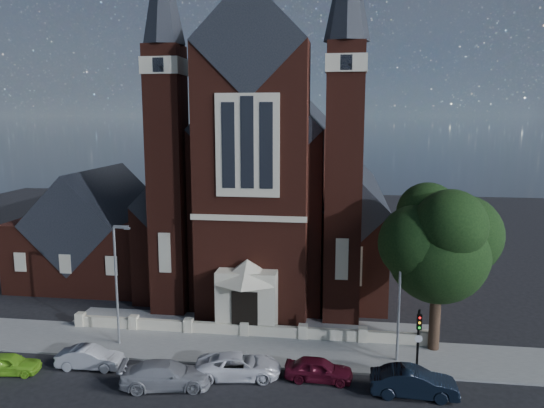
% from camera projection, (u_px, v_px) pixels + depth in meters
% --- Properties ---
extents(ground, '(120.00, 120.00, 0.00)m').
position_uv_depth(ground, '(264.00, 295.00, 44.79)').
color(ground, black).
rests_on(ground, ground).
extents(pavement_strip, '(60.00, 5.00, 0.12)m').
position_uv_depth(pavement_strip, '(239.00, 349.00, 34.53)').
color(pavement_strip, slate).
rests_on(pavement_strip, ground).
extents(forecourt_paving, '(26.00, 3.00, 0.14)m').
position_uv_depth(forecourt_paving, '(250.00, 325.00, 38.44)').
color(forecourt_paving, slate).
rests_on(forecourt_paving, ground).
extents(forecourt_wall, '(24.00, 0.40, 0.90)m').
position_uv_depth(forecourt_wall, '(245.00, 336.00, 36.48)').
color(forecourt_wall, beige).
rests_on(forecourt_wall, ground).
extents(church, '(20.01, 34.90, 29.20)m').
position_uv_depth(church, '(276.00, 187.00, 51.20)').
color(church, '#441B12').
rests_on(church, ground).
extents(parish_hall, '(12.00, 12.20, 10.24)m').
position_uv_depth(parish_hall, '(98.00, 235.00, 49.22)').
color(parish_hall, '#441B12').
rests_on(parish_hall, ground).
extents(street_tree, '(6.40, 6.60, 10.70)m').
position_uv_depth(street_tree, '(441.00, 247.00, 32.87)').
color(street_tree, black).
rests_on(street_tree, ground).
extents(street_lamp_left, '(1.16, 0.22, 8.09)m').
position_uv_depth(street_lamp_left, '(117.00, 278.00, 34.35)').
color(street_lamp_left, gray).
rests_on(street_lamp_left, ground).
extents(street_lamp_right, '(1.16, 0.22, 8.09)m').
position_uv_depth(street_lamp_right, '(401.00, 290.00, 31.93)').
color(street_lamp_right, gray).
rests_on(street_lamp_right, ground).
extents(traffic_signal, '(0.28, 0.42, 4.00)m').
position_uv_depth(traffic_signal, '(419.00, 333.00, 30.60)').
color(traffic_signal, black).
rests_on(traffic_signal, ground).
extents(car_lime_van, '(3.75, 1.96, 1.22)m').
position_uv_depth(car_lime_van, '(9.00, 364.00, 31.09)').
color(car_lime_van, '#82CE29').
rests_on(car_lime_van, ground).
extents(car_silver_a, '(3.98, 1.55, 1.29)m').
position_uv_depth(car_silver_a, '(90.00, 358.00, 31.81)').
color(car_silver_a, '#9B9DA2').
rests_on(car_silver_a, ground).
extents(car_silver_b, '(5.34, 2.99, 1.46)m').
position_uv_depth(car_silver_b, '(166.00, 375.00, 29.52)').
color(car_silver_b, gray).
rests_on(car_silver_b, ground).
extents(car_white_suv, '(5.22, 2.98, 1.37)m').
position_uv_depth(car_white_suv, '(239.00, 366.00, 30.70)').
color(car_white_suv, white).
rests_on(car_white_suv, ground).
extents(car_dark_red, '(3.97, 1.73, 1.33)m').
position_uv_depth(car_dark_red, '(319.00, 369.00, 30.31)').
color(car_dark_red, '#4C0D1C').
rests_on(car_dark_red, ground).
extents(car_navy, '(4.68, 1.69, 1.53)m').
position_uv_depth(car_navy, '(414.00, 382.00, 28.60)').
color(car_navy, black).
rests_on(car_navy, ground).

